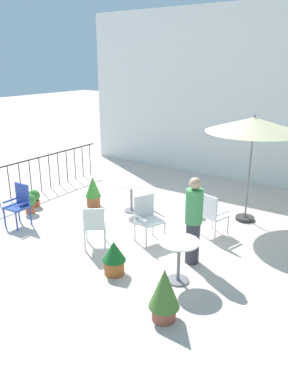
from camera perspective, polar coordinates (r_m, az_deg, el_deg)
The scene contains 17 objects.
ground_plane at distance 8.62m, azimuth 0.07°, elevation -5.28°, with size 60.00×60.00×0.00m, color beige.
villa_facade at distance 12.07m, azimuth 13.25°, elevation 14.05°, with size 10.45×0.30×5.16m, color white.
terrace_railing at distance 10.91m, azimuth -16.93°, elevation 3.00°, with size 0.03×5.25×1.01m.
patio_umbrella_0 at distance 8.68m, azimuth 16.31°, elevation 9.61°, with size 2.11×2.11×2.48m.
cafe_table_0 at distance 6.41m, azimuth 5.31°, elevation -9.30°, with size 0.69×0.69×0.76m.
cafe_table_1 at distance 9.30m, azimuth -1.92°, elevation -0.05°, with size 0.69×0.69×0.72m.
patio_chair_0 at distance 8.99m, azimuth -18.41°, elevation -1.48°, with size 0.46×0.45×0.96m.
patio_chair_1 at distance 7.77m, azimuth 0.51°, elevation -3.61°, with size 0.62×0.64×0.98m.
patio_chair_2 at distance 8.12m, azimuth 10.31°, elevation -3.11°, with size 0.56×0.57×0.95m.
patio_chair_3 at distance 7.54m, azimuth -7.51°, elevation -4.76°, with size 0.63×0.64×0.90m.
potted_plant_0 at distance 9.74m, azimuth -7.73°, elevation 0.16°, with size 0.40×0.40×0.79m.
potted_plant_1 at distance 9.70m, azimuth -17.01°, elevation -1.49°, with size 0.33×0.33×0.49m.
potted_plant_2 at distance 5.57m, azimuth 3.09°, elevation -15.00°, with size 0.46×0.46×0.84m.
potted_plant_3 at distance 10.11m, azimuth -16.32°, elevation -0.83°, with size 0.30×0.30×0.45m.
potted_plant_4 at distance 6.71m, azimuth -4.58°, elevation -9.74°, with size 0.42×0.42×0.63m.
potted_plant_5 at distance 9.20m, azimuth 7.82°, elevation -1.94°, with size 0.34×0.34×0.52m.
standing_person at distance 6.88m, azimuth 7.52°, elevation -4.24°, with size 0.43×0.43×1.66m.
Camera 1 is at (4.43, -6.46, 3.59)m, focal length 35.16 mm.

